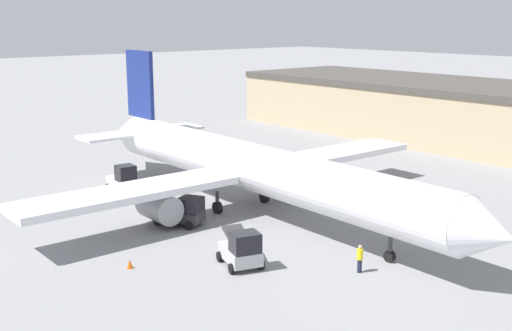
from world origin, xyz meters
name	(u,v)px	position (x,y,z in m)	size (l,w,h in m)	color
ground_plane	(256,213)	(0.00, 0.00, 0.00)	(400.00, 400.00, 0.00)	gray
terminal_building	(508,118)	(-0.42, 36.59, 3.41)	(69.53, 17.31, 6.81)	tan
airplane	(247,166)	(-1.01, 0.02, 3.38)	(41.64, 34.71, 11.28)	white
ground_crew_worker	(360,258)	(12.50, -2.87, 0.88)	(0.36, 0.36, 1.65)	#1E2338
baggage_tug	(123,181)	(-11.15, -4.85, 1.12)	(3.21, 2.13, 2.51)	beige
belt_loader_truck	(241,250)	(7.47, -7.45, 1.04)	(3.35, 2.76, 2.26)	#B2B2B7
pushback_tug	(183,212)	(-1.17, -5.71, 0.94)	(3.79, 3.03, 2.07)	#2D2D33
safety_cone_near	(130,264)	(3.49, -12.54, 0.28)	(0.36, 0.36, 0.55)	#EF590F
safety_cone_far	(51,214)	(-8.68, -12.09, 0.28)	(0.36, 0.36, 0.55)	#EF590F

